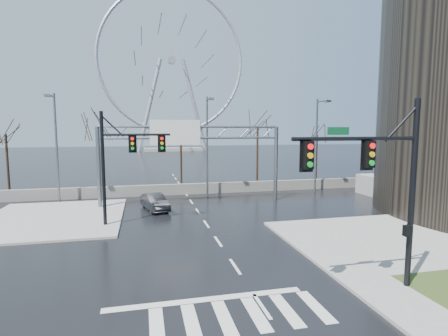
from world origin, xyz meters
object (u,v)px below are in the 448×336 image
object	(u,v)px
sign_gantry	(188,147)
car	(155,202)
ferris_wheel	(172,66)
signal_mast_near	(385,177)
signal_mast_far	(120,157)

from	to	relation	value
sign_gantry	car	distance (m)	5.67
ferris_wheel	signal_mast_near	bearing A→B (deg)	-89.92
sign_gantry	signal_mast_far	bearing A→B (deg)	-132.47
signal_mast_near	ferris_wheel	xyz separation A→B (m)	(-0.14, 99.04, 21.26)
signal_mast_near	car	bearing A→B (deg)	116.26
signal_mast_far	car	distance (m)	6.51
signal_mast_near	sign_gantry	size ratio (longest dim) A/B	0.49
ferris_wheel	signal_mast_far	bearing A→B (deg)	-97.20
sign_gantry	ferris_wheel	distance (m)	82.91
signal_mast_far	ferris_wheel	xyz separation A→B (m)	(10.87, 86.04, 21.30)
sign_gantry	ferris_wheel	bearing A→B (deg)	86.16
car	signal_mast_far	bearing A→B (deg)	-134.03
signal_mast_near	ferris_wheel	bearing A→B (deg)	90.08
ferris_wheel	car	bearing A→B (deg)	-95.90
signal_mast_far	car	bearing A→B (deg)	61.07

